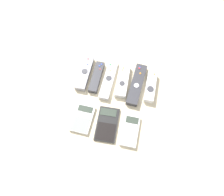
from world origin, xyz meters
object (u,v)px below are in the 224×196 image
Objects in this scene: remote_2 at (109,80)px; calculator_2 at (130,131)px; remote_0 at (85,73)px; calculator_0 at (83,119)px; remote_3 at (123,81)px; remote_4 at (137,85)px; remote_1 at (97,77)px; remote_5 at (150,87)px; calculator_1 at (107,124)px.

calculator_2 is at bearing -55.82° from remote_2.
calculator_0 is (0.06, -0.22, -0.01)m from remote_0.
remote_4 is (0.07, -0.00, 0.00)m from remote_3.
remote_1 is 0.13m from remote_3.
remote_4 is 0.06m from remote_5.
remote_5 is 1.18× the size of calculator_0.
remote_3 is at bearing 2.39° from remote_1.
remote_3 is at bearing -1.50° from remote_0.
calculator_2 is at bearing -8.04° from calculator_1.
calculator_1 is at bearing -77.64° from remote_2.
remote_5 is at bearing -4.51° from remote_3.
remote_4 reaches higher than calculator_1.
remote_0 is 0.88× the size of remote_2.
remote_5 is 1.11× the size of calculator_2.
remote_1 is at bearing 89.23° from calculator_0.
calculator_2 is (0.08, -0.23, -0.00)m from remote_3.
calculator_2 is (0.21, -0.01, 0.00)m from calculator_0.
remote_3 is at bearing 108.38° from calculator_2.
remote_3 is 1.23× the size of calculator_2.
calculator_1 is (0.17, -0.22, -0.01)m from remote_0.
remote_4 is 1.67× the size of calculator_0.
remote_5 is 0.34m from calculator_0.
remote_1 is at bearing 179.66° from remote_2.
remote_4 is 1.36× the size of calculator_1.
remote_2 is 0.22m from calculator_0.
remote_0 is 1.07× the size of remote_3.
remote_4 reaches higher than calculator_2.
calculator_0 reaches higher than calculator_1.
remote_4 is at bearing 92.13° from calculator_2.
remote_4 is at bearing -2.40° from remote_0.
calculator_0 is (-0.20, -0.22, -0.01)m from remote_4.
remote_1 is 0.31m from calculator_2.
remote_3 is 1.07× the size of calculator_1.
calculator_0 is at bearing 176.49° from calculator_1.
calculator_0 is (-0.01, -0.22, -0.00)m from remote_1.
remote_3 is at bearing 179.56° from remote_4.
remote_3 is 1.11× the size of remote_5.
remote_2 is 0.95× the size of remote_4.
remote_4 is 1.42× the size of remote_5.
calculator_2 is at bearing -103.72° from remote_5.
calculator_1 is (0.11, 0.00, -0.00)m from calculator_0.
remote_5 reaches higher than calculator_2.
remote_1 is at bearing 112.16° from calculator_1.
calculator_2 is (-0.05, -0.23, -0.01)m from remote_5.
remote_3 reaches higher than calculator_2.
remote_3 is (0.07, 0.01, 0.00)m from remote_2.
remote_5 is 0.96× the size of calculator_1.
remote_3 is 0.79× the size of remote_4.
remote_2 is at bearing -179.67° from remote_5.
remote_0 is 0.12m from remote_2.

